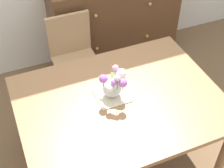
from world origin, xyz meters
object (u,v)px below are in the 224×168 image
object	(u,v)px
flower_vase	(114,84)
dresser	(114,22)
chair_far	(74,54)
dining_table	(120,107)

from	to	relation	value
flower_vase	dresser	bearing A→B (deg)	66.95
dresser	flower_vase	size ratio (longest dim) A/B	5.52
chair_far	flower_vase	bearing A→B (deg)	93.84
dining_table	dresser	world-z (taller)	dresser
dresser	flower_vase	distance (m)	1.43
dining_table	flower_vase	bearing A→B (deg)	121.34
dining_table	flower_vase	xyz separation A→B (m)	(-0.03, 0.05, 0.20)
chair_far	dresser	size ratio (longest dim) A/B	0.64
chair_far	flower_vase	size ratio (longest dim) A/B	3.53
chair_far	dresser	bearing A→B (deg)	-145.88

